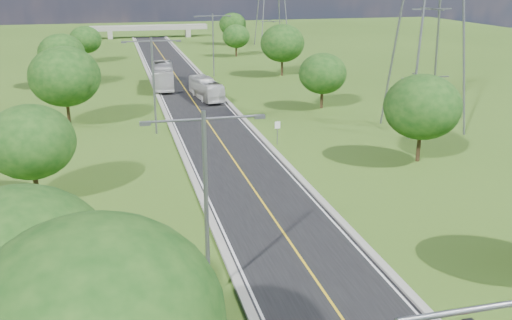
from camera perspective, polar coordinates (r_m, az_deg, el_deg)
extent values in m
plane|color=#335317|center=(75.99, -6.31, 5.88)|extent=(260.00, 260.00, 0.00)
cube|color=black|center=(81.81, -6.91, 6.76)|extent=(8.00, 150.00, 0.06)
cube|color=gray|center=(81.39, -9.90, 6.62)|extent=(0.50, 150.00, 0.22)
cube|color=gray|center=(82.42, -3.96, 6.99)|extent=(0.50, 150.00, 0.22)
cylinder|color=slate|center=(55.79, 2.15, 2.73)|extent=(0.08, 0.08, 2.40)
cube|color=white|center=(55.56, 2.17, 3.52)|extent=(0.55, 0.04, 0.70)
cube|color=gray|center=(154.35, -14.38, 12.04)|extent=(1.20, 3.00, 2.00)
cube|color=gray|center=(155.63, -6.84, 12.51)|extent=(1.20, 3.00, 2.00)
cube|color=gray|center=(154.52, -10.64, 12.89)|extent=(30.00, 3.00, 1.20)
cylinder|color=slate|center=(28.17, -4.99, -5.00)|extent=(0.22, 0.22, 10.00)
cylinder|color=slate|center=(26.53, -8.25, 3.91)|extent=(2.80, 0.12, 0.12)
cylinder|color=slate|center=(26.94, -2.31, 4.30)|extent=(2.80, 0.12, 0.12)
cube|color=slate|center=(26.45, -11.05, 3.60)|extent=(0.50, 0.25, 0.18)
cube|color=slate|center=(27.24, 0.38, 4.36)|extent=(0.50, 0.25, 0.18)
cylinder|color=slate|center=(59.77, -10.18, 7.24)|extent=(0.22, 0.22, 10.00)
cylinder|color=slate|center=(59.02, -11.81, 11.53)|extent=(2.80, 0.12, 0.12)
cylinder|color=slate|center=(59.20, -9.05, 11.71)|extent=(2.80, 0.12, 0.12)
cube|color=slate|center=(58.98, -13.09, 11.39)|extent=(0.50, 0.25, 0.18)
cube|color=slate|center=(59.34, -7.78, 11.73)|extent=(0.50, 0.25, 0.18)
cylinder|color=slate|center=(93.64, -4.30, 11.36)|extent=(0.22, 0.22, 10.00)
cylinder|color=slate|center=(92.98, -5.24, 14.13)|extent=(2.80, 0.12, 0.12)
cylinder|color=slate|center=(93.45, -3.49, 14.19)|extent=(2.80, 0.12, 0.12)
cube|color=slate|center=(92.79, -6.06, 14.07)|extent=(0.50, 0.25, 0.18)
cube|color=slate|center=(93.71, -2.69, 14.19)|extent=(0.50, 0.25, 0.18)
ellipsoid|color=#113B10|center=(24.50, -22.44, -9.44)|extent=(7.14, 7.14, 6.07)
cylinder|color=black|center=(44.55, -21.12, -2.37)|extent=(0.36, 0.36, 2.70)
ellipsoid|color=#113B10|center=(43.57, -21.61, 1.70)|extent=(6.30, 6.30, 5.36)
cylinder|color=black|center=(65.43, -18.25, 4.52)|extent=(0.36, 0.36, 3.24)
ellipsoid|color=#113B10|center=(64.67, -18.60, 7.92)|extent=(7.56, 7.56, 6.43)
cylinder|color=black|center=(89.10, -18.64, 7.80)|extent=(0.36, 0.36, 2.88)
ellipsoid|color=#113B10|center=(88.59, -18.87, 10.04)|extent=(6.72, 6.72, 5.71)
cylinder|color=black|center=(112.68, -16.56, 9.90)|extent=(0.36, 0.36, 2.52)
ellipsoid|color=#113B10|center=(112.32, -16.70, 11.46)|extent=(5.88, 5.88, 5.00)
cylinder|color=black|center=(52.79, 15.96, 1.39)|extent=(0.36, 0.36, 2.88)
ellipsoid|color=#113B10|center=(51.93, 16.30, 5.11)|extent=(6.72, 6.72, 5.71)
cylinder|color=black|center=(71.72, 6.59, 6.16)|extent=(0.36, 0.36, 2.52)
ellipsoid|color=#113B10|center=(71.15, 6.68, 8.59)|extent=(5.88, 5.88, 5.00)
cylinder|color=black|center=(94.69, 2.62, 9.34)|extent=(0.36, 0.36, 3.06)
ellipsoid|color=#113B10|center=(94.18, 2.66, 11.59)|extent=(7.14, 7.14, 6.07)
cylinder|color=black|center=(117.15, -1.99, 10.88)|extent=(0.36, 0.36, 2.34)
ellipsoid|color=#113B10|center=(116.82, -2.00, 12.27)|extent=(5.46, 5.46, 4.64)
cylinder|color=black|center=(137.28, -2.33, 12.02)|extent=(0.36, 0.36, 2.70)
ellipsoid|color=#113B10|center=(136.97, -2.35, 13.40)|extent=(6.30, 6.30, 5.36)
imported|color=silver|center=(76.61, -5.01, 7.10)|extent=(3.38, 9.95, 2.72)
imported|color=silver|center=(85.44, -9.28, 8.31)|extent=(3.81, 12.29, 3.37)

